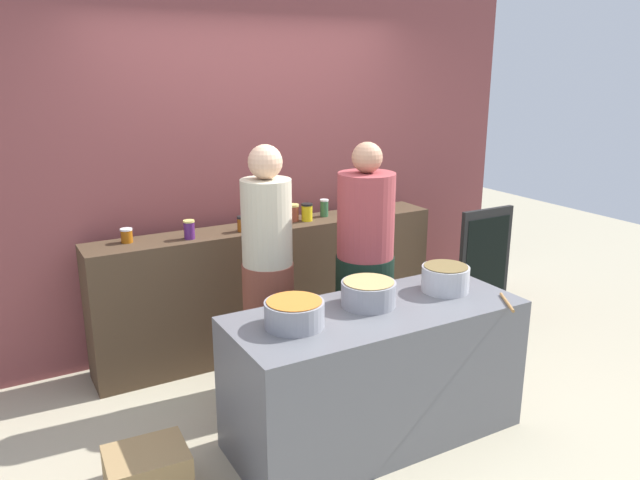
{
  "coord_description": "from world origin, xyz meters",
  "views": [
    {
      "loc": [
        -1.87,
        -2.97,
        2.15
      ],
      "look_at": [
        0.0,
        0.35,
        1.05
      ],
      "focal_mm": 34.77,
      "sensor_mm": 36.0,
      "label": 1
    }
  ],
  "objects_px": {
    "chalkboard_sign": "(484,268)",
    "preserve_jar_8": "(363,205)",
    "preserve_jar_3": "(260,219)",
    "cooking_pot_left": "(294,314)",
    "cook_with_tongs": "(268,284)",
    "bread_crate": "(148,476)",
    "preserve_jar_7": "(324,208)",
    "preserve_jar_5": "(293,213)",
    "preserve_jar_0": "(127,235)",
    "wooden_spoon": "(507,302)",
    "preserve_jar_6": "(307,212)",
    "preserve_jar_1": "(189,229)",
    "cooking_pot_right": "(445,278)",
    "cook_in_cap": "(365,279)",
    "preserve_jar_2": "(242,224)",
    "preserve_jar_4": "(277,214)",
    "cooking_pot_center": "(368,293)"
  },
  "relations": [
    {
      "from": "chalkboard_sign",
      "to": "preserve_jar_8",
      "type": "bearing_deg",
      "value": 147.63
    },
    {
      "from": "preserve_jar_3",
      "to": "chalkboard_sign",
      "type": "relative_size",
      "value": 0.14
    },
    {
      "from": "cooking_pot_left",
      "to": "cook_with_tongs",
      "type": "height_order",
      "value": "cook_with_tongs"
    },
    {
      "from": "cooking_pot_left",
      "to": "bread_crate",
      "type": "distance_m",
      "value": 1.1
    },
    {
      "from": "preserve_jar_7",
      "to": "cooking_pot_left",
      "type": "xyz_separation_m",
      "value": [
        -0.99,
        -1.41,
        -0.17
      ]
    },
    {
      "from": "preserve_jar_7",
      "to": "chalkboard_sign",
      "type": "distance_m",
      "value": 1.43
    },
    {
      "from": "cook_with_tongs",
      "to": "preserve_jar_5",
      "type": "bearing_deg",
      "value": 51.09
    },
    {
      "from": "preserve_jar_0",
      "to": "preserve_jar_3",
      "type": "xyz_separation_m",
      "value": [
        0.93,
        -0.11,
        0.02
      ]
    },
    {
      "from": "bread_crate",
      "to": "preserve_jar_5",
      "type": "bearing_deg",
      "value": 41.3
    },
    {
      "from": "wooden_spoon",
      "to": "preserve_jar_0",
      "type": "bearing_deg",
      "value": 134.7
    },
    {
      "from": "preserve_jar_3",
      "to": "chalkboard_sign",
      "type": "bearing_deg",
      "value": -14.3
    },
    {
      "from": "preserve_jar_7",
      "to": "bread_crate",
      "type": "bearing_deg",
      "value": -143.12
    },
    {
      "from": "cook_with_tongs",
      "to": "bread_crate",
      "type": "bearing_deg",
      "value": -145.14
    },
    {
      "from": "preserve_jar_5",
      "to": "preserve_jar_6",
      "type": "distance_m",
      "value": 0.1
    },
    {
      "from": "preserve_jar_1",
      "to": "cooking_pot_right",
      "type": "xyz_separation_m",
      "value": [
        1.17,
        -1.29,
        -0.16
      ]
    },
    {
      "from": "wooden_spoon",
      "to": "cook_in_cap",
      "type": "height_order",
      "value": "cook_in_cap"
    },
    {
      "from": "preserve_jar_2",
      "to": "bread_crate",
      "type": "xyz_separation_m",
      "value": [
        -1.06,
        -1.25,
        -0.9
      ]
    },
    {
      "from": "preserve_jar_1",
      "to": "preserve_jar_4",
      "type": "bearing_deg",
      "value": 8.88
    },
    {
      "from": "preserve_jar_0",
      "to": "wooden_spoon",
      "type": "height_order",
      "value": "preserve_jar_0"
    },
    {
      "from": "preserve_jar_7",
      "to": "preserve_jar_4",
      "type": "bearing_deg",
      "value": 178.68
    },
    {
      "from": "cooking_pot_center",
      "to": "chalkboard_sign",
      "type": "bearing_deg",
      "value": 25.55
    },
    {
      "from": "preserve_jar_3",
      "to": "preserve_jar_1",
      "type": "bearing_deg",
      "value": -178.53
    },
    {
      "from": "preserve_jar_3",
      "to": "preserve_jar_4",
      "type": "height_order",
      "value": "preserve_jar_3"
    },
    {
      "from": "preserve_jar_8",
      "to": "cooking_pot_left",
      "type": "bearing_deg",
      "value": -133.81
    },
    {
      "from": "bread_crate",
      "to": "chalkboard_sign",
      "type": "relative_size",
      "value": 0.4
    },
    {
      "from": "preserve_jar_0",
      "to": "preserve_jar_6",
      "type": "distance_m",
      "value": 1.34
    },
    {
      "from": "preserve_jar_1",
      "to": "preserve_jar_3",
      "type": "relative_size",
      "value": 0.96
    },
    {
      "from": "preserve_jar_8",
      "to": "bread_crate",
      "type": "distance_m",
      "value": 2.69
    },
    {
      "from": "cooking_pot_center",
      "to": "cook_in_cap",
      "type": "height_order",
      "value": "cook_in_cap"
    },
    {
      "from": "cook_in_cap",
      "to": "preserve_jar_0",
      "type": "bearing_deg",
      "value": 147.3
    },
    {
      "from": "preserve_jar_7",
      "to": "preserve_jar_8",
      "type": "relative_size",
      "value": 1.33
    },
    {
      "from": "preserve_jar_1",
      "to": "cook_with_tongs",
      "type": "height_order",
      "value": "cook_with_tongs"
    },
    {
      "from": "chalkboard_sign",
      "to": "preserve_jar_7",
      "type": "bearing_deg",
      "value": 155.59
    },
    {
      "from": "preserve_jar_2",
      "to": "preserve_jar_5",
      "type": "height_order",
      "value": "preserve_jar_5"
    },
    {
      "from": "preserve_jar_3",
      "to": "cooking_pot_right",
      "type": "relative_size",
      "value": 0.48
    },
    {
      "from": "preserve_jar_2",
      "to": "bread_crate",
      "type": "bearing_deg",
      "value": -130.48
    },
    {
      "from": "cook_in_cap",
      "to": "chalkboard_sign",
      "type": "relative_size",
      "value": 1.65
    },
    {
      "from": "preserve_jar_4",
      "to": "preserve_jar_8",
      "type": "height_order",
      "value": "preserve_jar_4"
    },
    {
      "from": "preserve_jar_4",
      "to": "preserve_jar_5",
      "type": "xyz_separation_m",
      "value": [
        0.12,
        -0.03,
        0.0
      ]
    },
    {
      "from": "preserve_jar_4",
      "to": "bread_crate",
      "type": "height_order",
      "value": "preserve_jar_4"
    },
    {
      "from": "preserve_jar_6",
      "to": "cooking_pot_center",
      "type": "bearing_deg",
      "value": -103.17
    },
    {
      "from": "bread_crate",
      "to": "preserve_jar_1",
      "type": "bearing_deg",
      "value": 61.59
    },
    {
      "from": "cooking_pot_right",
      "to": "chalkboard_sign",
      "type": "relative_size",
      "value": 0.28
    },
    {
      "from": "cooking_pot_center",
      "to": "wooden_spoon",
      "type": "distance_m",
      "value": 0.8
    },
    {
      "from": "preserve_jar_2",
      "to": "preserve_jar_6",
      "type": "height_order",
      "value": "preserve_jar_6"
    },
    {
      "from": "preserve_jar_2",
      "to": "preserve_jar_0",
      "type": "bearing_deg",
      "value": 171.47
    },
    {
      "from": "preserve_jar_0",
      "to": "cooking_pot_center",
      "type": "xyz_separation_m",
      "value": [
        1.03,
        -1.38,
        -0.15
      ]
    },
    {
      "from": "preserve_jar_8",
      "to": "cook_with_tongs",
      "type": "xyz_separation_m",
      "value": [
        -1.15,
        -0.64,
        -0.27
      ]
    },
    {
      "from": "preserve_jar_6",
      "to": "cook_with_tongs",
      "type": "distance_m",
      "value": 0.89
    },
    {
      "from": "cooking_pot_center",
      "to": "cooking_pot_right",
      "type": "bearing_deg",
      "value": -3.58
    }
  ]
}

